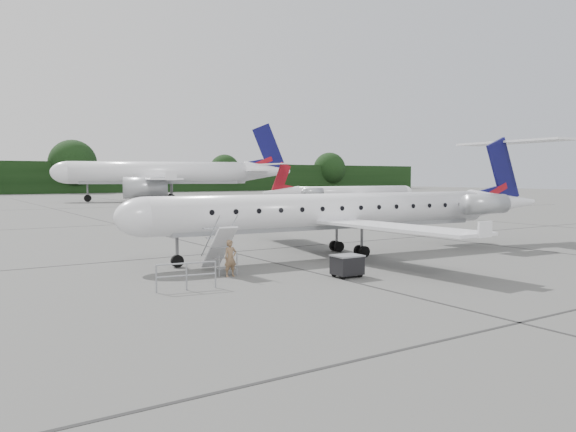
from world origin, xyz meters
TOP-DOWN VIEW (x-y plane):
  - ground at (0.00, 0.00)m, footprint 320.00×320.00m
  - treeline at (0.00, 130.00)m, footprint 260.00×4.00m
  - main_regional_jet at (-1.69, 3.75)m, footprint 26.98×20.44m
  - airstair at (-9.21, 2.26)m, footprint 1.03×2.34m
  - passenger at (-9.31, 0.98)m, footprint 0.56×0.37m
  - safety_railing at (-11.96, -0.66)m, footprint 2.18×0.43m
  - baggage_cart at (-5.30, -1.75)m, footprint 1.16×0.95m
  - bg_narrowbody at (14.21, 72.90)m, footprint 44.29×37.76m
  - bg_regional_right at (27.81, 37.60)m, footprint 22.98×16.98m

SIDE VIEW (x-z plane):
  - ground at x=0.00m, z-range 0.00..0.00m
  - baggage_cart at x=-5.30m, z-range 0.00..0.99m
  - safety_railing at x=-11.96m, z-range 0.00..1.00m
  - passenger at x=-9.31m, z-range 0.00..1.54m
  - airstair at x=-9.21m, z-range 0.00..2.05m
  - bg_regional_right at x=27.81m, z-range 0.00..5.86m
  - main_regional_jet at x=-1.69m, z-range 0.00..6.55m
  - treeline at x=0.00m, z-range 0.00..8.00m
  - bg_narrowbody at x=14.21m, z-range 0.00..13.48m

